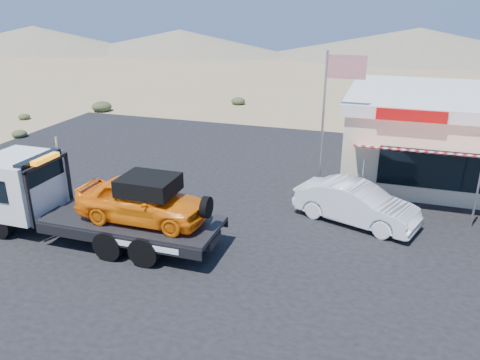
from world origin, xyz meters
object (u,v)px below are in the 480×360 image
(flagpole, at_px, (330,109))
(white_sedan, at_px, (356,203))
(tow_truck, at_px, (91,198))
(jerky_store, at_px, (462,135))

(flagpole, bearing_deg, white_sedan, -55.10)
(tow_truck, height_order, jerky_store, jerky_store)
(white_sedan, xyz_separation_m, flagpole, (-1.46, 2.10, 3.00))
(jerky_store, bearing_deg, white_sedan, -121.98)
(flagpole, bearing_deg, tow_truck, -138.62)
(flagpole, bearing_deg, jerky_store, 38.79)
(white_sedan, bearing_deg, flagpole, 53.70)
(tow_truck, relative_size, white_sedan, 1.86)
(white_sedan, bearing_deg, jerky_store, -13.18)
(tow_truck, distance_m, jerky_store, 16.53)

